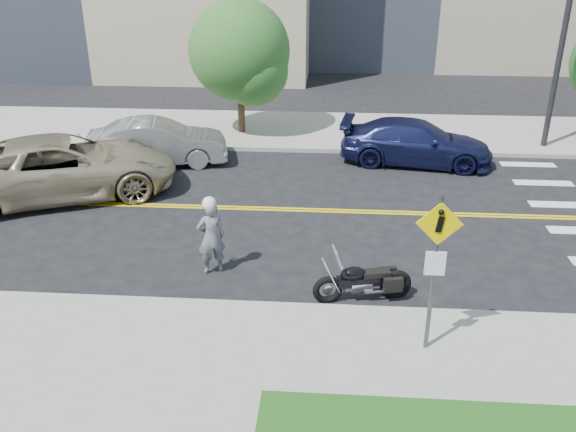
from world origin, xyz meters
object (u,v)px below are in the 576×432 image
at_px(pedestrian_sign, 435,260).
at_px(motorcyclist, 211,235).
at_px(motorcycle, 364,273).
at_px(parked_car_blue, 416,142).
at_px(suv, 64,167).
at_px(parked_car_silver, 157,143).

distance_m(pedestrian_sign, motorcyclist, 5.31).
height_order(motorcycle, parked_car_blue, parked_car_blue).
xyz_separation_m(motorcycle, parked_car_blue, (2.08, 8.71, 0.11)).
height_order(motorcyclist, motorcycle, motorcyclist).
xyz_separation_m(pedestrian_sign, motorcyclist, (-4.43, 2.73, -1.04)).
distance_m(pedestrian_sign, parked_car_blue, 10.63).
distance_m(motorcyclist, motorcycle, 3.50).
xyz_separation_m(motorcyclist, suv, (-5.12, 4.18, -0.03)).
distance_m(motorcycle, parked_car_blue, 8.96).
bearing_deg(parked_car_silver, pedestrian_sign, -154.35).
bearing_deg(parked_car_silver, suv, 133.35).
relative_size(pedestrian_sign, suv, 0.47).
height_order(pedestrian_sign, motorcycle, pedestrian_sign).
height_order(pedestrian_sign, parked_car_blue, pedestrian_sign).
bearing_deg(parked_car_blue, motorcycle, 174.33).
bearing_deg(motorcycle, motorcyclist, 152.11).
bearing_deg(motorcyclist, parked_car_silver, -90.65).
distance_m(motorcycle, suv, 9.90).
height_order(pedestrian_sign, suv, pedestrian_sign).
height_order(pedestrian_sign, parked_car_silver, pedestrian_sign).
distance_m(motorcyclist, parked_car_silver, 7.72).
bearing_deg(suv, parked_car_silver, -57.70).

